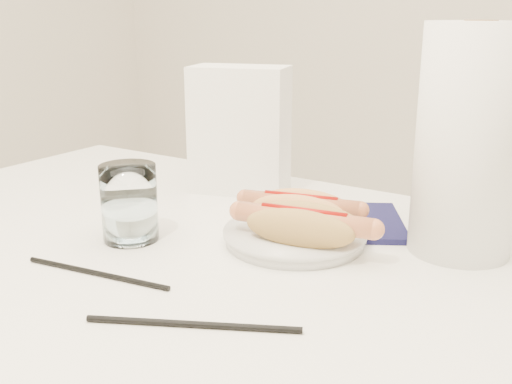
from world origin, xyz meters
The scene contains 10 objects.
table centered at (0.00, 0.00, 0.69)m, with size 1.20×0.80×0.75m.
plate centered at (0.10, 0.10, 0.76)m, with size 0.19×0.19×0.02m, color silver.
hotdog_left centered at (0.09, 0.14, 0.79)m, with size 0.17×0.09×0.05m.
hotdog_right centered at (0.12, 0.08, 0.79)m, with size 0.18×0.09×0.05m.
water_glass centered at (-0.10, -0.01, 0.80)m, with size 0.08×0.08×0.11m, color white.
chopstick_near centered at (-0.05, -0.12, 0.75)m, with size 0.01×0.01×0.20m, color black.
chopstick_far centered at (0.12, -0.15, 0.75)m, with size 0.01×0.01×0.22m, color black.
napkin_box centered at (-0.11, 0.27, 0.86)m, with size 0.16×0.09×0.22m, color white.
navy_napkin centered at (0.13, 0.21, 0.75)m, with size 0.16×0.16×0.01m, color #13123B.
paper_towel_roll centered at (0.29, 0.20, 0.90)m, with size 0.13×0.13×0.29m, color white.
Camera 1 is at (0.47, -0.57, 1.05)m, focal length 42.00 mm.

